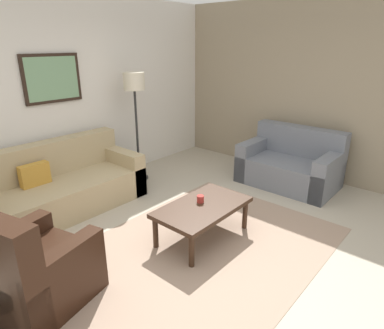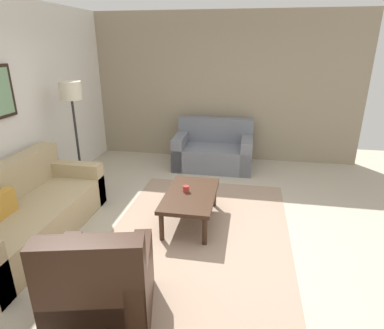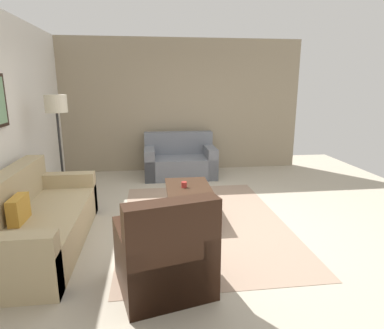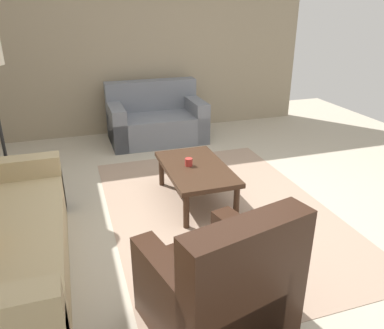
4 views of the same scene
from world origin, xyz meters
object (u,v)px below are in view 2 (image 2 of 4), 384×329
at_px(couch_loveseat, 214,151).
at_px(coffee_table, 190,197).
at_px(couch_main, 21,216).
at_px(lamp_standing, 72,102).
at_px(cup, 186,189).
at_px(armchair_leather, 101,292).

relative_size(couch_loveseat, coffee_table, 1.30).
xyz_separation_m(couch_main, coffee_table, (0.74, -1.92, 0.06)).
bearing_deg(lamp_standing, cup, -109.39).
distance_m(couch_main, armchair_leather, 1.81).
bearing_deg(coffee_table, armchair_leather, 166.49).
height_order(armchair_leather, lamp_standing, lamp_standing).
xyz_separation_m(couch_loveseat, lamp_standing, (-1.47, 1.96, 1.11)).
bearing_deg(couch_main, couch_loveseat, -34.34).
bearing_deg(coffee_table, lamp_standing, 70.17).
height_order(couch_main, coffee_table, couch_main).
distance_m(couch_main, coffee_table, 2.06).
distance_m(couch_loveseat, coffee_table, 2.16).
bearing_deg(lamp_standing, armchair_leather, -148.77).
bearing_deg(lamp_standing, couch_main, 179.22).
distance_m(cup, lamp_standing, 2.17).
relative_size(couch_main, couch_loveseat, 1.53).
distance_m(armchair_leather, coffee_table, 1.81).
relative_size(armchair_leather, lamp_standing, 0.56).
height_order(couch_main, cup, couch_main).
xyz_separation_m(coffee_table, lamp_standing, (0.69, 1.90, 1.05)).
height_order(couch_main, couch_loveseat, same).
relative_size(couch_loveseat, cup, 17.57).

